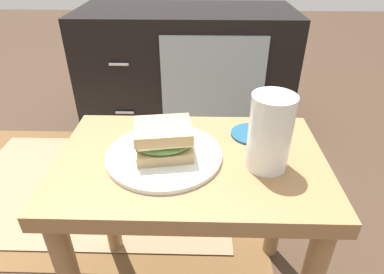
{
  "coord_description": "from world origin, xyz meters",
  "views": [
    {
      "loc": [
        0.02,
        -0.56,
        0.86
      ],
      "look_at": [
        0.0,
        0.0,
        0.51
      ],
      "focal_mm": 30.69,
      "sensor_mm": 36.0,
      "label": 1
    }
  ],
  "objects": [
    {
      "name": "sandwich_front",
      "position": [
        -0.06,
        -0.0,
        0.5
      ],
      "size": [
        0.14,
        0.12,
        0.07
      ],
      "color": "tan",
      "rests_on": "plate"
    },
    {
      "name": "area_rug",
      "position": [
        -0.39,
        0.45,
        0.0
      ],
      "size": [
        1.25,
        0.81,
        0.01
      ],
      "color": "brown",
      "rests_on": "ground"
    },
    {
      "name": "coaster",
      "position": [
        0.14,
        0.09,
        0.46
      ],
      "size": [
        0.1,
        0.1,
        0.01
      ],
      "primitive_type": "cylinder",
      "color": "navy",
      "rests_on": "side_table"
    },
    {
      "name": "plate",
      "position": [
        -0.06,
        -0.0,
        0.47
      ],
      "size": [
        0.24,
        0.24,
        0.01
      ],
      "primitive_type": "cylinder",
      "color": "silver",
      "rests_on": "side_table"
    },
    {
      "name": "beer_glass",
      "position": [
        0.15,
        -0.02,
        0.53
      ],
      "size": [
        0.08,
        0.08,
        0.15
      ],
      "color": "silver",
      "rests_on": "side_table"
    },
    {
      "name": "side_table",
      "position": [
        0.0,
        0.0,
        0.37
      ],
      "size": [
        0.56,
        0.36,
        0.46
      ],
      "color": "olive",
      "rests_on": "ground"
    },
    {
      "name": "tv_cabinet",
      "position": [
        -0.05,
        0.95,
        0.29
      ],
      "size": [
        0.96,
        0.46,
        0.58
      ],
      "color": "black",
      "rests_on": "ground"
    }
  ]
}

